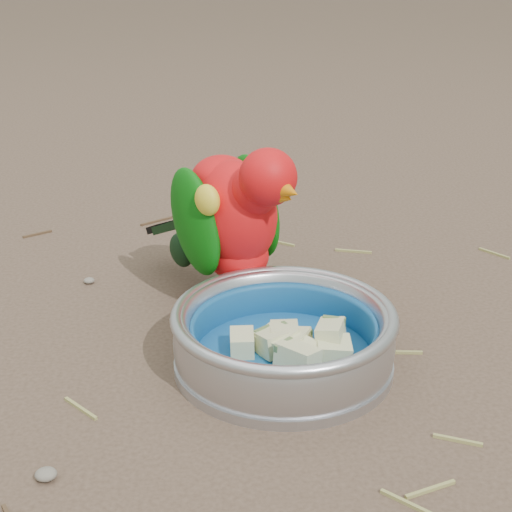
{
  "coord_description": "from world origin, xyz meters",
  "views": [
    {
      "loc": [
        0.04,
        -0.63,
        0.4
      ],
      "look_at": [
        0.09,
        0.11,
        0.08
      ],
      "focal_mm": 55.0,
      "sensor_mm": 36.0,
      "label": 1
    }
  ],
  "objects": [
    {
      "name": "food_bowl",
      "position": [
        0.11,
        0.02,
        0.01
      ],
      "size": [
        0.21,
        0.21,
        0.02
      ],
      "primitive_type": "cylinder",
      "color": "#B2B2BA",
      "rests_on": "ground"
    },
    {
      "name": "ground_debris",
      "position": [
        0.03,
        0.07,
        0.0
      ],
      "size": [
        0.9,
        0.8,
        0.01
      ],
      "primitive_type": null,
      "color": "#938D4E",
      "rests_on": "ground"
    },
    {
      "name": "bowl_wall",
      "position": [
        0.11,
        0.02,
        0.04
      ],
      "size": [
        0.21,
        0.21,
        0.04
      ],
      "primitive_type": null,
      "color": "#B2B2BA",
      "rests_on": "food_bowl"
    },
    {
      "name": "ground",
      "position": [
        0.0,
        0.0,
        0.0
      ],
      "size": [
        60.0,
        60.0,
        0.0
      ],
      "primitive_type": "plane",
      "color": "#503C2F"
    },
    {
      "name": "lory_parrot",
      "position": [
        0.07,
        0.16,
        0.09
      ],
      "size": [
        0.22,
        0.25,
        0.19
      ],
      "primitive_type": null,
      "rotation": [
        0.0,
        0.0,
        -2.54
      ],
      "color": "red",
      "rests_on": "ground"
    },
    {
      "name": "fruit_wedges",
      "position": [
        0.11,
        0.02,
        0.03
      ],
      "size": [
        0.13,
        0.13,
        0.03
      ],
      "primitive_type": null,
      "color": "beige",
      "rests_on": "food_bowl"
    }
  ]
}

